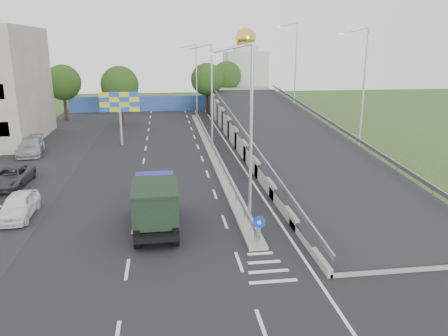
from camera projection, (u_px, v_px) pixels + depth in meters
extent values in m
plane|color=#2D4C1E|center=(268.00, 271.00, 20.28)|extent=(160.00, 160.00, 0.00)
cube|color=black|center=(183.00, 163.00, 38.95)|extent=(26.00, 90.00, 0.04)
cube|color=black|center=(31.00, 168.00, 37.24)|extent=(8.00, 90.00, 0.05)
cube|color=gray|center=(212.00, 150.00, 43.13)|extent=(1.00, 44.00, 0.20)
cube|color=gray|center=(332.00, 125.00, 44.14)|extent=(0.10, 50.00, 0.32)
cube|color=gray|center=(240.00, 127.00, 42.89)|extent=(0.10, 50.00, 0.32)
cube|color=gray|center=(211.00, 144.00, 42.95)|extent=(0.08, 44.00, 0.32)
cylinder|color=gray|center=(211.00, 146.00, 43.02)|extent=(0.09, 0.09, 0.60)
cylinder|color=black|center=(258.00, 235.00, 22.16)|extent=(0.20, 0.20, 1.20)
cylinder|color=#0C3FBF|center=(259.00, 222.00, 21.88)|extent=(0.64, 0.05, 0.64)
cylinder|color=white|center=(259.00, 223.00, 21.85)|extent=(0.20, 0.03, 0.20)
cylinder|color=#B2B5B7|center=(251.00, 135.00, 24.63)|extent=(0.18, 0.18, 10.00)
cylinder|color=#B2B5B7|center=(230.00, 48.00, 23.18)|extent=(2.57, 0.12, 0.66)
cube|color=#B2B5B7|center=(208.00, 53.00, 23.09)|extent=(0.50, 0.18, 0.12)
cylinder|color=#B2B5B7|center=(212.00, 96.00, 43.69)|extent=(0.18, 0.18, 10.00)
cylinder|color=#B2B5B7|center=(199.00, 47.00, 42.24)|extent=(2.57, 0.12, 0.66)
cube|color=#B2B5B7|center=(187.00, 49.00, 42.15)|extent=(0.50, 0.18, 0.12)
cylinder|color=#B2B5B7|center=(197.00, 80.00, 62.75)|extent=(0.18, 0.18, 10.00)
cylinder|color=#B2B5B7|center=(187.00, 46.00, 61.30)|extent=(2.57, 0.12, 0.66)
cube|color=#B2B5B7|center=(179.00, 48.00, 61.21)|extent=(0.50, 0.18, 0.12)
cube|color=#294096|center=(167.00, 103.00, 68.99)|extent=(30.00, 0.50, 2.40)
cube|color=#B2CCAD|center=(245.00, 78.00, 77.57)|extent=(7.00, 7.00, 9.00)
cylinder|color=#B2CCAD|center=(245.00, 49.00, 76.21)|extent=(4.40, 4.40, 1.00)
sphere|color=gold|center=(246.00, 38.00, 75.74)|extent=(3.60, 3.60, 3.60)
cone|color=gold|center=(246.00, 26.00, 75.20)|extent=(0.30, 0.30, 1.20)
cylinder|color=#B2B5B7|center=(121.00, 126.00, 45.24)|extent=(0.24, 0.24, 4.00)
cube|color=gold|center=(119.00, 102.00, 44.56)|extent=(4.00, 0.20, 2.00)
cylinder|color=black|center=(121.00, 110.00, 56.55)|extent=(0.44, 0.44, 4.00)
sphere|color=#213A10|center=(120.00, 85.00, 55.68)|extent=(4.80, 4.80, 4.80)
cylinder|color=black|center=(207.00, 101.00, 65.75)|extent=(0.44, 0.44, 4.00)
sphere|color=#213A10|center=(207.00, 79.00, 64.88)|extent=(4.80, 4.80, 4.80)
cylinder|color=black|center=(65.00, 106.00, 60.26)|extent=(0.44, 0.44, 4.00)
sphere|color=#213A10|center=(63.00, 82.00, 59.39)|extent=(4.80, 4.80, 4.80)
cylinder|color=black|center=(227.00, 95.00, 72.95)|extent=(0.44, 0.44, 4.00)
sphere|color=#213A10|center=(227.00, 76.00, 72.08)|extent=(4.80, 4.80, 4.80)
cylinder|color=black|center=(139.00, 208.00, 26.63)|extent=(0.37, 1.10, 1.09)
cylinder|color=black|center=(172.00, 206.00, 26.93)|extent=(0.37, 1.10, 1.09)
cylinder|color=black|center=(139.00, 213.00, 25.78)|extent=(0.37, 1.10, 1.09)
cylinder|color=black|center=(173.00, 211.00, 26.08)|extent=(0.37, 1.10, 1.09)
cylinder|color=black|center=(137.00, 238.00, 22.47)|extent=(0.37, 1.10, 1.09)
cylinder|color=black|center=(176.00, 235.00, 22.77)|extent=(0.37, 1.10, 1.09)
cube|color=black|center=(156.00, 217.00, 24.76)|extent=(2.41, 6.21, 0.30)
cube|color=#0C0D84|center=(155.00, 188.00, 26.71)|extent=(2.32, 1.64, 1.69)
cube|color=black|center=(155.00, 177.00, 27.31)|extent=(1.89, 0.10, 0.70)
cube|color=black|center=(156.00, 199.00, 27.80)|extent=(2.29, 0.19, 0.50)
cube|color=black|center=(155.00, 203.00, 23.89)|extent=(2.46, 3.83, 1.79)
cube|color=black|center=(154.00, 186.00, 23.63)|extent=(2.56, 3.93, 0.12)
imported|color=white|center=(18.00, 206.00, 26.38)|extent=(1.82, 4.42, 1.50)
imported|color=#3C3A40|center=(11.00, 177.00, 32.34)|extent=(2.50, 5.09, 1.39)
imported|color=#9BA0A3|center=(31.00, 147.00, 41.63)|extent=(2.87, 5.60, 1.56)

